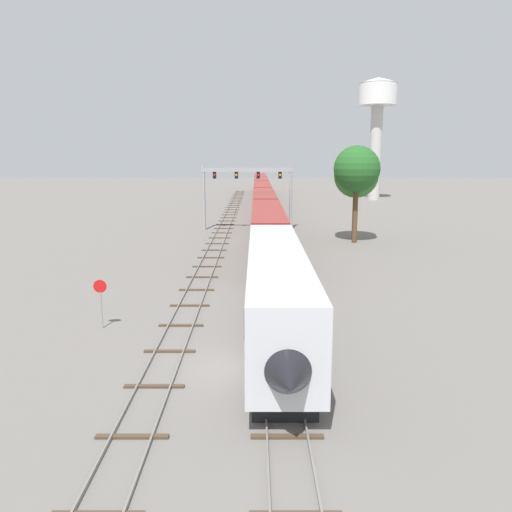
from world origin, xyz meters
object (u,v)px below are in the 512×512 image
Objects in this scene: stop_sign at (99,297)px; trackside_tree_left at (355,176)px; water_tower at (376,108)px; passenger_train at (261,201)px; trackside_tree_mid at (355,169)px; signal_gantry at (246,183)px.

trackside_tree_left is (20.45, 31.29, 5.58)m from stop_sign.
trackside_tree_left is at bearing -105.01° from water_tower.
trackside_tree_left reaches higher than passenger_train.
passenger_train is at bearing 112.66° from trackside_tree_mid.
passenger_train is 45.38× the size of stop_sign.
water_tower is (25.05, 32.26, 17.14)m from passenger_train.
trackside_tree_left is at bearing 80.13° from trackside_tree_mid.
passenger_train is 11.99× the size of trackside_tree_mid.
stop_sign is 0.29× the size of trackside_tree_left.
trackside_tree_mid reaches higher than passenger_train.
water_tower is at bearing 74.99° from trackside_tree_left.
signal_gantry is 1.20× the size of trackside_tree_left.
water_tower reaches higher than trackside_tree_left.
signal_gantry is 0.46× the size of water_tower.
stop_sign is 37.80m from trackside_tree_left.
water_tower is 57.69m from trackside_tree_left.
signal_gantry is at bearing -120.61° from water_tower.
trackside_tree_mid reaches higher than signal_gantry.
trackside_tree_mid is at bearing -39.85° from signal_gantry.
trackside_tree_left is (10.45, -22.18, 4.84)m from passenger_train.
passenger_train is at bearing 79.41° from stop_sign.
trackside_tree_mid is (-0.35, -2.02, 0.79)m from trackside_tree_left.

